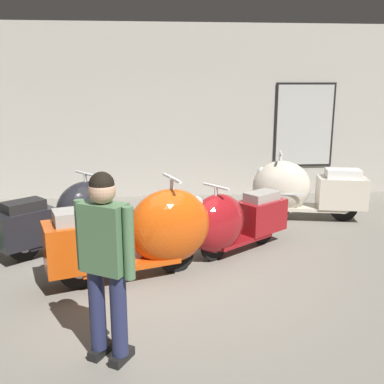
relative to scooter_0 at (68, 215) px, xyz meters
name	(u,v)px	position (x,y,z in m)	size (l,w,h in m)	color
ground_plane	(179,273)	(1.41, -0.96, -0.45)	(60.00, 60.00, 0.00)	slate
showroom_back_wall	(160,112)	(1.28, 2.80, 1.16)	(18.00, 0.63, 3.22)	#ADA89E
scooter_0	(68,215)	(0.00, 0.00, 0.00)	(1.52, 1.40, 0.99)	black
scooter_1	(145,233)	(1.03, -1.02, 0.07)	(1.93, 1.10, 1.14)	black
scooter_2	(231,222)	(2.11, -0.42, -0.01)	(1.52, 1.28, 0.95)	black
scooter_3	(299,189)	(3.46, 1.00, 0.05)	(1.85, 0.84, 1.09)	black
visitor_0	(105,255)	(0.77, -2.58, 0.43)	(0.46, 0.36, 1.53)	black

